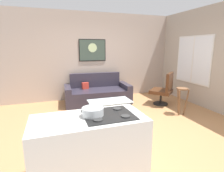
# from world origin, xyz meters

# --- Properties ---
(ground) EXTENTS (6.40, 6.40, 0.04)m
(ground) POSITION_xyz_m (0.00, 0.00, -0.02)
(ground) COLOR #B27D4F
(back_wall) EXTENTS (6.40, 0.05, 2.80)m
(back_wall) POSITION_xyz_m (0.00, 2.42, 1.40)
(back_wall) COLOR #B3A093
(back_wall) RESTS_ON ground
(right_wall) EXTENTS (0.05, 6.40, 2.80)m
(right_wall) POSITION_xyz_m (2.62, 0.30, 1.40)
(right_wall) COLOR #AFA293
(right_wall) RESTS_ON ground
(couch) EXTENTS (2.02, 1.05, 0.89)m
(couch) POSITION_xyz_m (-0.17, 1.83, 0.28)
(couch) COLOR #2E2A38
(couch) RESTS_ON ground
(coffee_table) EXTENTS (1.04, 0.57, 0.41)m
(coffee_table) POSITION_xyz_m (-0.17, 0.56, 0.38)
(coffee_table) COLOR silver
(coffee_table) RESTS_ON ground
(armchair) EXTENTS (0.84, 0.84, 0.98)m
(armchair) POSITION_xyz_m (1.65, 0.93, 0.47)
(armchair) COLOR black
(armchair) RESTS_ON ground
(bar_stool) EXTENTS (0.33, 0.32, 0.70)m
(bar_stool) POSITION_xyz_m (1.60, 0.11, 0.51)
(bar_stool) COLOR brown
(bar_stool) RESTS_ON ground
(kitchen_counter) EXTENTS (1.36, 0.66, 0.91)m
(kitchen_counter) POSITION_xyz_m (-1.10, -1.48, 0.44)
(kitchen_counter) COLOR silver
(kitchen_counter) RESTS_ON ground
(mixing_bowl) EXTENTS (0.26, 0.26, 0.11)m
(mixing_bowl) POSITION_xyz_m (-1.05, -1.45, 0.94)
(mixing_bowl) COLOR silver
(mixing_bowl) RESTS_ON kitchen_counter
(wall_painting) EXTENTS (0.89, 0.03, 0.71)m
(wall_painting) POSITION_xyz_m (-0.17, 2.38, 1.60)
(wall_painting) COLOR black
(window) EXTENTS (0.03, 1.37, 1.42)m
(window) POSITION_xyz_m (2.59, 0.90, 1.33)
(window) COLOR silver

